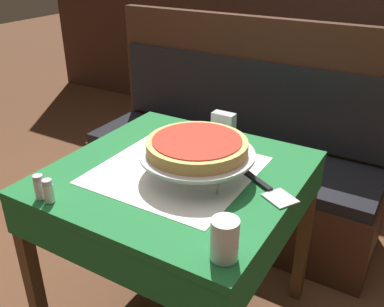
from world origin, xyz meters
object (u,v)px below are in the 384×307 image
at_px(napkin_holder, 224,123).
at_px(condiment_caddy, 315,60).
at_px(booth_bench, 230,168).
at_px(pizza_pan_stand, 196,155).
at_px(dining_table_rear, 308,81).
at_px(pizza_server, 264,186).
at_px(salt_shaker, 39,187).
at_px(deep_dish_pizza, 196,146).
at_px(pepper_shaker, 48,191).
at_px(water_glass_near, 225,239).
at_px(dining_table_front, 177,193).

relative_size(napkin_holder, condiment_caddy, 0.55).
distance_m(booth_bench, pizza_pan_stand, 1.01).
distance_m(dining_table_rear, pizza_pan_stand, 1.70).
height_order(pizza_server, salt_shaker, salt_shaker).
bearing_deg(salt_shaker, booth_bench, 84.93).
distance_m(deep_dish_pizza, pepper_shaker, 0.51).
height_order(dining_table_rear, pizza_pan_stand, pizza_pan_stand).
relative_size(salt_shaker, condiment_caddy, 0.46).
bearing_deg(booth_bench, dining_table_rear, 79.45).
bearing_deg(pizza_server, dining_table_rear, 101.59).
bearing_deg(pizza_pan_stand, booth_bench, 107.04).
bearing_deg(napkin_holder, booth_bench, 110.31).
bearing_deg(condiment_caddy, napkin_holder, -91.27).
height_order(booth_bench, pizza_server, booth_bench).
bearing_deg(salt_shaker, water_glass_near, 3.97).
xyz_separation_m(booth_bench, pizza_pan_stand, (0.26, -0.83, 0.51)).
bearing_deg(water_glass_near, booth_bench, 114.64).
bearing_deg(water_glass_near, condiment_caddy, 99.77).
height_order(pepper_shaker, condiment_caddy, condiment_caddy).
distance_m(pizza_server, condiment_caddy, 1.65).
relative_size(dining_table_rear, salt_shaker, 10.20).
xyz_separation_m(water_glass_near, pepper_shaker, (-0.61, -0.04, -0.02)).
relative_size(dining_table_rear, booth_bench, 0.51).
xyz_separation_m(pizza_pan_stand, napkin_holder, (-0.09, 0.39, -0.04)).
bearing_deg(napkin_holder, salt_shaker, -109.18).
bearing_deg(condiment_caddy, water_glass_near, -80.23).
xyz_separation_m(booth_bench, pizza_server, (0.49, -0.78, 0.43)).
relative_size(deep_dish_pizza, napkin_holder, 3.54).
relative_size(salt_shaker, napkin_holder, 0.84).
bearing_deg(dining_table_front, deep_dish_pizza, -2.50).
height_order(pepper_shaker, napkin_holder, napkin_holder).
distance_m(pizza_pan_stand, condiment_caddy, 1.68).
bearing_deg(pizza_server, booth_bench, 122.20).
distance_m(booth_bench, pizza_server, 1.02).
height_order(pizza_server, pepper_shaker, pepper_shaker).
relative_size(booth_bench, deep_dish_pizza, 4.73).
bearing_deg(booth_bench, dining_table_front, -78.46).
bearing_deg(pizza_pan_stand, dining_table_front, 177.50).
bearing_deg(condiment_caddy, dining_table_front, -90.74).
relative_size(pizza_server, pepper_shaker, 3.49).
bearing_deg(napkin_holder, pizza_pan_stand, -76.74).
distance_m(dining_table_rear, salt_shaker, 2.09).
xyz_separation_m(deep_dish_pizza, pepper_shaker, (-0.32, -0.38, -0.08)).
relative_size(pizza_pan_stand, napkin_holder, 4.08).
bearing_deg(booth_bench, pizza_server, -57.80).
distance_m(deep_dish_pizza, pizza_server, 0.27).
height_order(dining_table_front, condiment_caddy, condiment_caddy).
distance_m(booth_bench, pepper_shaker, 1.31).
bearing_deg(water_glass_near, deep_dish_pizza, 129.80).
bearing_deg(dining_table_front, water_glass_near, -42.93).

